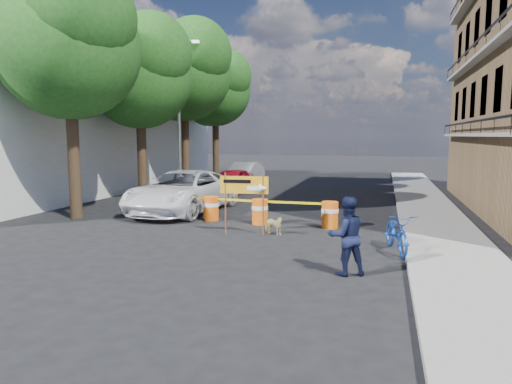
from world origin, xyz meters
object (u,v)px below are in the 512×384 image
Objects in this scene: pedestrian at (347,236)px; sedan_silver at (245,173)px; detour_sign at (251,189)px; sedan_red at (232,181)px; bicycle at (398,215)px; barrel_far_right at (330,214)px; barrel_mid_left at (211,208)px; suv_white at (183,191)px; barrel_far_left at (163,207)px; dog at (273,225)px; barrel_mid_right at (260,211)px.

pedestrian reaches higher than sedan_silver.
detour_sign is 0.50× the size of sedan_red.
pedestrian is 0.87× the size of bicycle.
bicycle reaches higher than sedan_silver.
pedestrian is at bearing -79.52° from barrel_far_right.
detour_sign reaches higher than barrel_mid_left.
barrel_far_left is at bearing -87.70° from suv_white.
bicycle is 3.97m from dog.
barrel_mid_left is 7.58m from pedestrian.
barrel_mid_left is at bearing 177.77° from barrel_far_right.
barrel_far_left is 4.88m from dog.
sedan_silver reaches higher than barrel_far_left.
dog is at bearing -31.37° from suv_white.
sedan_red reaches higher than barrel_far_left.
detour_sign is at bearing 154.83° from bicycle.
barrel_mid_left is 3.07m from detour_sign.
detour_sign is at bearing -84.06° from barrel_mid_right.
barrel_mid_left and barrel_mid_right have the same top height.
detour_sign is 15.49m from sedan_silver.
sedan_silver is at bearing 97.93° from suv_white.
sedan_silver is (-9.11, 15.66, -0.32)m from bicycle.
barrel_mid_right is at bearing -179.05° from barrel_far_right.
barrel_mid_right is at bearing -6.27° from barrel_mid_left.
barrel_far_left is at bearing -179.91° from barrel_far_right.
pedestrian is (7.19, -5.19, 0.42)m from barrel_far_left.
detour_sign reaches higher than sedan_red.
barrel_mid_right is at bearing -0.47° from barrel_far_left.
detour_sign reaches higher than sedan_silver.
barrel_far_right is 0.21× the size of sedan_silver.
detour_sign is 10.51m from sedan_red.
barrel_mid_left is 1.94m from barrel_mid_right.
pedestrian is 0.42× the size of sedan_silver.
barrel_far_left is 0.21× the size of sedan_silver.
bicycle is at bearing -30.78° from barrel_mid_right.
barrel_far_left and barrel_far_right have the same top height.
sedan_silver is at bearing 106.99° from bicycle.
barrel_mid_right is (1.92, -0.21, 0.00)m from barrel_mid_left.
pedestrian is at bearing -56.50° from barrel_mid_right.
detour_sign reaches higher than barrel_far_right.
barrel_mid_left is 1.23× the size of dog.
barrel_far_right is 0.15× the size of suv_white.
barrel_mid_right is 5.34m from bicycle.
sedan_silver is (-7.00, 12.90, 0.23)m from barrel_far_right.
bicycle is at bearing -57.86° from sedan_silver.
bicycle reaches higher than barrel_mid_right.
sedan_red is at bearing 93.72° from suv_white.
barrel_far_right is at bearing 0.95° from barrel_mid_right.
pedestrian is (0.96, -5.20, 0.42)m from barrel_far_right.
suv_white is at bearing -87.83° from sedan_red.
detour_sign is (-2.26, -1.83, 0.98)m from barrel_far_right.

